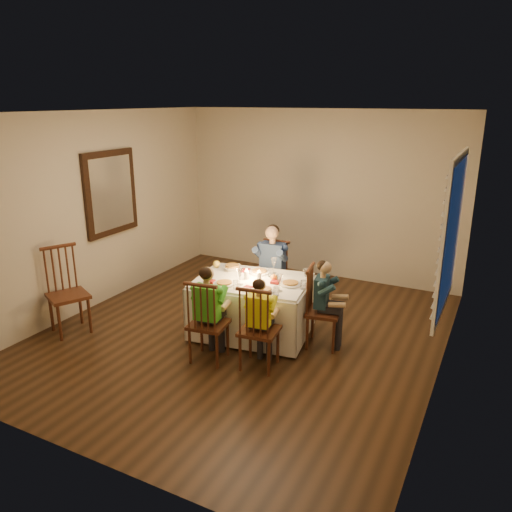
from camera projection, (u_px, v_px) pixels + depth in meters
The scene contains 26 objects.
ground at pixel (243, 334), 6.08m from camera, with size 5.00×5.00×0.00m, color black.
wall_left at pixel (94, 211), 6.66m from camera, with size 0.02×5.00×2.60m, color #B9B09E.
wall_right at pixel (451, 258), 4.71m from camera, with size 0.02×5.00×2.60m, color #B9B09E.
wall_back at pixel (319, 195), 7.81m from camera, with size 4.50×0.02×2.60m, color #B9B09E.
ceiling at pixel (241, 112), 5.29m from camera, with size 5.00×5.00×0.00m, color white.
dining_table at pixel (252, 295), 5.94m from camera, with size 1.47×1.16×0.67m.
chair_adult at pixel (271, 310), 6.75m from camera, with size 0.39×0.37×0.95m, color #3A1C10, non-canonical shape.
chair_near_left at pixel (210, 359), 5.49m from camera, with size 0.39×0.37×0.95m, color #3A1C10, non-canonical shape.
chair_near_right at pixel (259, 366), 5.34m from camera, with size 0.39×0.37×0.95m, color #3A1C10, non-canonical shape.
chair_end at pixel (322, 345), 5.80m from camera, with size 0.39×0.37×0.95m, color #3A1C10, non-canonical shape.
chair_extra at pixel (72, 331), 6.14m from camera, with size 0.44×0.42×1.07m, color #3A1C10, non-canonical shape.
adult at pixel (271, 310), 6.75m from camera, with size 0.42×0.38×1.18m, color navy, non-canonical shape.
child_green at pixel (210, 359), 5.49m from camera, with size 0.36×0.33×1.08m, color green, non-canonical shape.
child_yellow at pixel (259, 366), 5.34m from camera, with size 0.32×0.29×1.01m, color yellow, non-canonical shape.
child_teal at pixel (322, 345), 5.80m from camera, with size 0.33×0.30×1.03m, color #19333F, non-canonical shape.
setting_adult at pixel (259, 272), 6.10m from camera, with size 0.26×0.26×0.02m, color silver.
setting_green at pixel (224, 284), 5.72m from camera, with size 0.26×0.26×0.02m, color silver.
setting_yellow at pixel (263, 290), 5.53m from camera, with size 0.26×0.26×0.02m, color silver.
setting_teal at pixel (290, 284), 5.71m from camera, with size 0.26×0.26×0.02m, color silver.
candle_left at pixel (247, 275), 5.88m from camera, with size 0.06×0.06×0.10m, color silver.
candle_right at pixel (259, 276), 5.84m from camera, with size 0.06×0.06×0.10m, color silver.
squash at pixel (216, 264), 6.29m from camera, with size 0.09×0.09×0.09m, color yellow.
orange_fruit at pixel (274, 278), 5.83m from camera, with size 0.08×0.08×0.08m, color orange.
serving_bowl at pixel (232, 268), 6.20m from camera, with size 0.22×0.22×0.06m, color silver.
wall_mirror at pixel (111, 193), 6.84m from camera, with size 0.06×0.95×1.15m.
window_blinds at pixel (450, 235), 4.75m from camera, with size 0.07×1.34×1.54m.
Camera 1 is at (2.65, -4.83, 2.74)m, focal length 35.00 mm.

